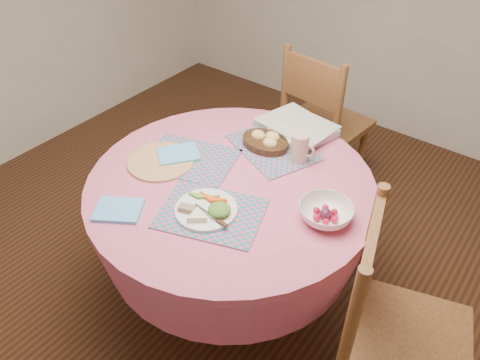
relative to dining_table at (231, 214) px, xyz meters
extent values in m
plane|color=#331C0F|center=(0.00, 0.00, -0.56)|extent=(4.00, 4.00, 0.00)
cylinder|color=#C55C77|center=(0.00, 0.00, 0.17)|extent=(1.24, 1.24, 0.04)
cone|color=#C55C77|center=(0.00, 0.00, 0.00)|extent=(1.24, 1.24, 0.30)
cylinder|color=black|center=(0.00, 0.00, -0.34)|extent=(0.14, 0.14, 0.44)
cylinder|color=black|center=(0.00, 0.00, -0.53)|extent=(0.56, 0.56, 0.06)
cube|color=brown|center=(0.88, -0.09, -0.08)|extent=(0.56, 0.58, 0.04)
cylinder|color=brown|center=(1.00, 0.15, -0.32)|extent=(0.05, 0.05, 0.48)
cylinder|color=brown|center=(0.65, 0.04, -0.32)|extent=(0.05, 0.05, 0.48)
cylinder|color=brown|center=(0.74, -0.33, 0.19)|extent=(0.05, 0.05, 0.53)
cylinder|color=brown|center=(0.63, 0.04, 0.19)|extent=(0.05, 0.05, 0.53)
cube|color=brown|center=(0.68, -0.14, 0.30)|extent=(0.14, 0.38, 0.26)
cube|color=brown|center=(-0.10, 1.08, -0.09)|extent=(0.50, 0.48, 0.04)
cylinder|color=brown|center=(0.10, 1.23, -0.32)|extent=(0.05, 0.05, 0.46)
cylinder|color=brown|center=(-0.27, 1.27, -0.32)|extent=(0.05, 0.05, 0.46)
cylinder|color=brown|center=(0.06, 0.88, -0.32)|extent=(0.05, 0.05, 0.46)
cylinder|color=brown|center=(-0.31, 0.92, -0.32)|extent=(0.05, 0.05, 0.46)
cylinder|color=brown|center=(0.06, 0.86, 0.17)|extent=(0.05, 0.05, 0.52)
cylinder|color=brown|center=(-0.31, 0.90, 0.17)|extent=(0.05, 0.05, 0.52)
cube|color=brown|center=(-0.12, 0.88, 0.27)|extent=(0.37, 0.07, 0.25)
cube|color=#167C79|center=(0.07, -0.21, 0.20)|extent=(0.48, 0.42, 0.01)
cube|color=#167C79|center=(-0.24, 0.01, 0.20)|extent=(0.47, 0.40, 0.01)
cube|color=#167C79|center=(0.01, 0.31, 0.20)|extent=(0.48, 0.43, 0.01)
cylinder|color=#A57647|center=(-0.33, -0.09, 0.20)|extent=(0.30, 0.30, 0.01)
cube|color=#5FABF5|center=(-0.23, -0.42, 0.20)|extent=(0.23, 0.22, 0.01)
cube|color=#5FABF5|center=(-0.30, 0.00, 0.21)|extent=(0.22, 0.23, 0.01)
cylinder|color=white|center=(0.04, -0.21, 0.21)|extent=(0.25, 0.25, 0.01)
ellipsoid|color=#32581E|center=(0.10, -0.22, 0.23)|extent=(0.11, 0.11, 0.04)
cylinder|color=beige|center=(0.03, -0.28, 0.23)|extent=(0.13, 0.13, 0.02)
cube|color=olive|center=(-0.02, -0.25, 0.23)|extent=(0.07, 0.05, 0.02)
cube|color=silver|center=(0.06, -0.24, 0.22)|extent=(0.15, 0.03, 0.00)
cylinder|color=black|center=(-0.03, 0.30, 0.22)|extent=(0.23, 0.23, 0.03)
ellipsoid|color=#DBC670|center=(-0.07, 0.30, 0.25)|extent=(0.07, 0.06, 0.05)
ellipsoid|color=#DBC670|center=(-0.01, 0.33, 0.25)|extent=(0.07, 0.06, 0.05)
ellipsoid|color=#DBC670|center=(0.01, 0.28, 0.25)|extent=(0.07, 0.06, 0.05)
cylinder|color=tan|center=(0.15, 0.30, 0.27)|extent=(0.08, 0.08, 0.13)
torus|color=tan|center=(0.19, 0.30, 0.27)|extent=(0.07, 0.01, 0.07)
imported|color=white|center=(0.44, 0.04, 0.23)|extent=(0.27, 0.27, 0.07)
sphere|color=red|center=(0.48, 0.04, 0.22)|extent=(0.03, 0.03, 0.03)
sphere|color=red|center=(0.46, 0.07, 0.22)|extent=(0.03, 0.03, 0.03)
sphere|color=red|center=(0.42, 0.07, 0.22)|extent=(0.03, 0.03, 0.03)
sphere|color=red|center=(0.40, 0.04, 0.22)|extent=(0.03, 0.03, 0.03)
sphere|color=red|center=(0.42, 0.00, 0.22)|extent=(0.03, 0.03, 0.03)
sphere|color=red|center=(0.46, 0.00, 0.22)|extent=(0.03, 0.03, 0.03)
sphere|color=#47142C|center=(0.44, 0.04, 0.22)|extent=(0.05, 0.05, 0.05)
cube|color=silver|center=(0.01, 0.50, 0.22)|extent=(0.40, 0.35, 0.03)
cube|color=silver|center=(0.03, 0.50, 0.24)|extent=(0.35, 0.28, 0.01)
camera|label=1|loc=(0.97, -1.21, 1.45)|focal=35.00mm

